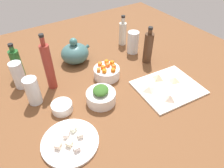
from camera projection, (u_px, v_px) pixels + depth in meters
tabletop at (112, 94)px, 104.29cm from camera, size 190.00×190.00×3.00cm
cutting_board at (168, 88)px, 104.97cm from camera, size 32.86×28.39×1.00cm
plate_tofu at (70, 142)px, 80.22cm from camera, size 22.35×22.35×1.20cm
bowl_greens at (101, 97)px, 96.12cm from camera, size 13.67×13.67×5.72cm
bowl_carrots at (107, 73)px, 110.77cm from camera, size 13.82×13.82×5.60cm
bowl_small_side at (62, 107)px, 92.53cm from camera, size 9.34×9.34×4.01cm
teapot at (75, 53)px, 119.97cm from camera, size 17.63×15.35×15.40cm
bottle_0 at (49, 66)px, 98.26cm from camera, size 4.45×4.45×29.17cm
bottle_1 at (123, 33)px, 135.10cm from camera, size 4.85×4.85×19.55cm
bottle_2 at (148, 47)px, 118.08cm from camera, size 5.10×5.10×21.72cm
bottle_3 at (17, 63)px, 108.56cm from camera, size 5.10×5.10×19.19cm
drinking_glass_0 at (133, 42)px, 127.69cm from camera, size 6.90×6.90×13.74cm
drinking_glass_1 at (33, 91)px, 93.62cm from camera, size 6.32×6.32×13.55cm
drinking_glass_2 at (18, 75)px, 102.02cm from camera, size 6.07×6.07×14.19cm
carrot_cube_0 at (100, 64)px, 110.41cm from camera, size 2.53×2.53×1.80cm
carrot_cube_1 at (108, 65)px, 109.65cm from camera, size 1.82×1.82×1.80cm
carrot_cube_2 at (114, 66)px, 108.74cm from camera, size 1.92×1.92×1.80cm
carrot_cube_3 at (104, 71)px, 105.57cm from camera, size 2.52×2.52×1.80cm
carrot_cube_4 at (103, 68)px, 107.95cm from camera, size 2.41×2.41×1.80cm
carrot_cube_5 at (99, 70)px, 106.31cm from camera, size 2.44×2.44×1.80cm
carrot_cube_6 at (113, 70)px, 106.21cm from camera, size 2.32×2.32×1.80cm
carrot_cube_7 at (112, 63)px, 111.37cm from camera, size 2.35×2.35×1.80cm
carrot_cube_8 at (107, 62)px, 112.09cm from camera, size 2.31×2.31×1.80cm
chopped_greens_mound at (101, 90)px, 93.30cm from camera, size 10.73×10.83×3.03cm
tofu_cube_0 at (77, 148)px, 76.33cm from camera, size 2.35×2.35×2.20cm
tofu_cube_1 at (66, 135)px, 80.60cm from camera, size 3.10×3.10×2.20cm
tofu_cube_2 at (80, 135)px, 80.72cm from camera, size 2.70×2.70×2.20cm
tofu_cube_3 at (73, 129)px, 82.90cm from camera, size 2.84×2.84×2.20cm
tofu_cube_4 at (58, 146)px, 77.00cm from camera, size 3.11×3.11×2.20cm
tofu_cube_5 at (69, 144)px, 77.72cm from camera, size 2.97×2.97×2.20cm
dumpling_0 at (170, 97)px, 96.60cm from camera, size 4.90×5.54×2.99cm
dumpling_1 at (149, 89)px, 101.76cm from camera, size 6.43×5.98×2.45cm
dumpling_2 at (174, 79)px, 107.30cm from camera, size 6.82×6.69×2.56cm
dumpling_3 at (158, 77)px, 108.44cm from camera, size 6.23×6.19×3.13cm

